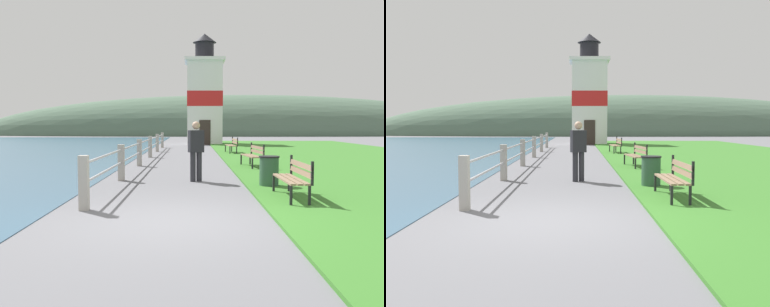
# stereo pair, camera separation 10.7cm
# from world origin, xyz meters

# --- Properties ---
(ground_plane) EXTENTS (160.00, 160.00, 0.00)m
(ground_plane) POSITION_xyz_m (0.00, 0.00, 0.00)
(ground_plane) COLOR slate
(grass_verge) EXTENTS (12.00, 40.55, 0.06)m
(grass_verge) POSITION_xyz_m (7.82, 13.52, 0.03)
(grass_verge) COLOR #387528
(grass_verge) RESTS_ON ground_plane
(seawall_railing) EXTENTS (0.18, 22.16, 1.08)m
(seawall_railing) POSITION_xyz_m (-1.72, 11.99, 0.62)
(seawall_railing) COLOR #A8A399
(seawall_railing) RESTS_ON ground_plane
(park_bench_near) EXTENTS (0.48, 1.82, 0.94)m
(park_bench_near) POSITION_xyz_m (2.64, 2.11, 0.54)
(park_bench_near) COLOR #846B51
(park_bench_near) RESTS_ON ground_plane
(park_bench_midway) EXTENTS (0.68, 1.85, 0.94)m
(park_bench_midway) POSITION_xyz_m (2.73, 9.00, 0.54)
(park_bench_midway) COLOR #846B51
(park_bench_midway) RESTS_ON ground_plane
(park_bench_far) EXTENTS (0.59, 1.79, 0.94)m
(park_bench_far) POSITION_xyz_m (2.67, 16.90, 0.54)
(park_bench_far) COLOR #846B51
(park_bench_far) RESTS_ON ground_plane
(lighthouse) EXTENTS (3.26, 3.26, 9.12)m
(lighthouse) POSITION_xyz_m (1.42, 28.55, 3.96)
(lighthouse) COLOR white
(lighthouse) RESTS_ON ground_plane
(person_strolling) EXTENTS (0.48, 0.36, 1.76)m
(person_strolling) POSITION_xyz_m (0.50, 5.19, 0.95)
(person_strolling) COLOR #28282D
(person_strolling) RESTS_ON ground_plane
(trash_bin) EXTENTS (0.54, 0.54, 0.84)m
(trash_bin) POSITION_xyz_m (2.42, 3.98, 0.42)
(trash_bin) COLOR #2D5138
(trash_bin) RESTS_ON ground_plane
(distant_hillside) EXTENTS (80.00, 16.00, 12.00)m
(distant_hillside) POSITION_xyz_m (8.00, 57.04, 0.00)
(distant_hillside) COLOR #4C6651
(distant_hillside) RESTS_ON ground_plane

